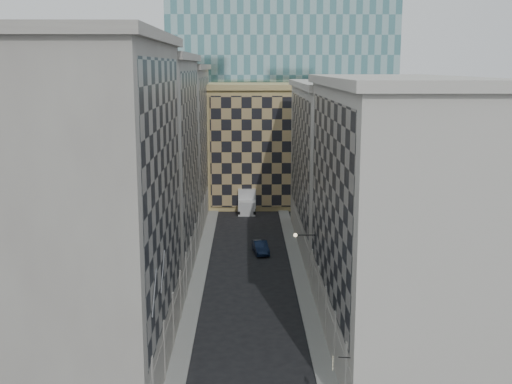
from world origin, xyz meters
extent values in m
cube|color=gray|center=(-5.25, 30.00, 0.07)|extent=(1.50, 100.00, 0.15)
cube|color=gray|center=(5.25, 30.00, 0.07)|extent=(1.50, 100.00, 0.15)
cube|color=gray|center=(-11.00, 11.00, 11.50)|extent=(10.00, 22.00, 23.00)
cube|color=gray|center=(-6.12, 11.00, 13.00)|extent=(0.25, 19.36, 18.00)
cube|color=gray|center=(-6.20, 11.00, 1.60)|extent=(0.45, 21.12, 3.20)
cube|color=gray|center=(-11.00, 11.00, 23.35)|extent=(10.80, 22.80, 0.70)
cylinder|color=gray|center=(-6.35, 8.25, 2.20)|extent=(0.90, 0.90, 4.40)
cylinder|color=gray|center=(-6.35, 13.75, 2.20)|extent=(0.90, 0.90, 4.40)
cylinder|color=gray|center=(-6.35, 19.25, 2.20)|extent=(0.90, 0.90, 4.40)
cube|color=gray|center=(-11.00, 33.00, 11.00)|extent=(10.00, 22.00, 22.00)
cube|color=gray|center=(-6.12, 33.00, 12.50)|extent=(0.25, 19.36, 17.00)
cube|color=gray|center=(-6.20, 33.00, 1.60)|extent=(0.45, 21.12, 3.20)
cube|color=gray|center=(-11.00, 33.00, 22.35)|extent=(10.80, 22.80, 0.70)
cylinder|color=gray|center=(-6.35, 24.75, 2.20)|extent=(0.90, 0.90, 4.40)
cylinder|color=gray|center=(-6.35, 30.25, 2.20)|extent=(0.90, 0.90, 4.40)
cylinder|color=gray|center=(-6.35, 35.75, 2.20)|extent=(0.90, 0.90, 4.40)
cylinder|color=gray|center=(-6.35, 41.25, 2.20)|extent=(0.90, 0.90, 4.40)
cube|color=gray|center=(-11.00, 55.00, 10.50)|extent=(10.00, 22.00, 21.00)
cube|color=gray|center=(-6.12, 55.00, 12.00)|extent=(0.25, 19.36, 16.00)
cube|color=gray|center=(-6.20, 55.00, 1.60)|extent=(0.45, 21.12, 3.20)
cube|color=gray|center=(-11.00, 55.00, 21.35)|extent=(10.80, 22.80, 0.70)
cylinder|color=gray|center=(-6.35, 46.75, 2.20)|extent=(0.90, 0.90, 4.40)
cylinder|color=gray|center=(-6.35, 52.25, 2.20)|extent=(0.90, 0.90, 4.40)
cylinder|color=gray|center=(-6.35, 57.75, 2.20)|extent=(0.90, 0.90, 4.40)
cylinder|color=gray|center=(-6.35, 63.25, 2.20)|extent=(0.90, 0.90, 4.40)
cube|color=#B8B4A8|center=(11.00, 15.00, 10.00)|extent=(10.00, 26.00, 20.00)
cube|color=gray|center=(6.12, 15.00, 11.50)|extent=(0.25, 22.88, 15.00)
cube|color=#B8B4A8|center=(6.20, 15.00, 1.60)|extent=(0.45, 24.96, 3.20)
cube|color=#B8B4A8|center=(11.00, 15.00, 20.35)|extent=(10.80, 26.80, 0.70)
cylinder|color=#B8B4A8|center=(6.35, 4.60, 2.20)|extent=(0.90, 0.90, 4.40)
cylinder|color=#B8B4A8|center=(6.35, 9.80, 2.20)|extent=(0.90, 0.90, 4.40)
cylinder|color=#B8B4A8|center=(6.35, 15.00, 2.20)|extent=(0.90, 0.90, 4.40)
cylinder|color=#B8B4A8|center=(6.35, 20.20, 2.20)|extent=(0.90, 0.90, 4.40)
cylinder|color=#B8B4A8|center=(6.35, 25.40, 2.20)|extent=(0.90, 0.90, 4.40)
cube|color=#B8B4A8|center=(11.00, 42.00, 9.50)|extent=(10.00, 28.00, 19.00)
cube|color=gray|center=(6.12, 42.00, 11.00)|extent=(0.25, 24.64, 14.00)
cube|color=#B8B4A8|center=(6.20, 42.00, 1.60)|extent=(0.45, 26.88, 3.20)
cube|color=#B8B4A8|center=(11.00, 42.00, 19.35)|extent=(10.80, 28.80, 0.70)
cube|color=tan|center=(2.00, 68.00, 9.00)|extent=(16.00, 14.00, 18.00)
cube|color=tan|center=(2.00, 60.90, 9.00)|extent=(15.20, 0.25, 16.50)
cube|color=tan|center=(2.00, 68.00, 18.40)|extent=(16.80, 14.80, 0.80)
cube|color=#2E2923|center=(0.00, 82.00, 14.00)|extent=(6.00, 6.00, 28.00)
cube|color=#2E2923|center=(0.00, 82.00, 28.70)|extent=(7.00, 7.00, 1.40)
cylinder|color=gray|center=(-5.90, 4.00, 8.00)|extent=(0.10, 2.33, 2.33)
cylinder|color=gray|center=(-5.90, 8.00, 8.00)|extent=(0.10, 2.33, 2.33)
cylinder|color=black|center=(5.10, 24.00, 6.20)|extent=(1.80, 0.08, 0.08)
sphere|color=#FFE5B2|center=(4.20, 24.00, 6.20)|extent=(0.36, 0.36, 0.36)
cube|color=silver|center=(-0.23, 59.01, 1.02)|extent=(2.54, 2.77, 2.04)
cube|color=silver|center=(-0.17, 61.96, 1.76)|extent=(2.68, 4.13, 3.51)
cylinder|color=black|center=(-1.38, 58.12, 0.51)|extent=(0.36, 1.03, 1.02)
cylinder|color=black|center=(0.89, 58.08, 0.51)|extent=(0.36, 1.03, 1.02)
cylinder|color=black|center=(-1.28, 63.34, 0.51)|extent=(0.36, 1.03, 1.02)
cylinder|color=black|center=(0.98, 63.30, 0.51)|extent=(0.36, 1.03, 1.02)
imported|color=#0F1B37|center=(1.34, 39.07, 0.72)|extent=(2.10, 4.54, 1.44)
cylinder|color=black|center=(5.60, 3.00, 4.17)|extent=(0.74, 0.17, 0.06)
cube|color=beige|center=(4.90, 3.00, 3.80)|extent=(0.15, 0.65, 0.64)
camera|label=1|loc=(-0.31, -32.96, 21.45)|focal=45.00mm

